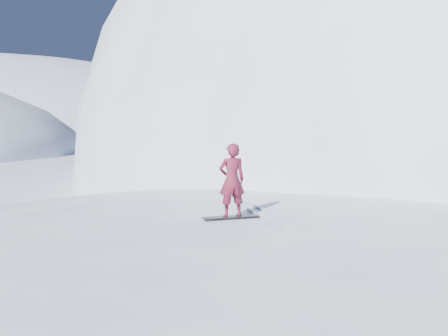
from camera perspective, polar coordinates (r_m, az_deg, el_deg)
The scene contains 6 objects.
near_ridge at distance 14.01m, azimuth 11.92°, elevation -14.40°, with size 36.00×28.00×4.80m, color white.
peak_shoulder at distance 32.71m, azimuth 14.96°, elevation -2.66°, with size 28.00×24.00×18.00m, color white.
wind_bumps at distance 12.73m, azimuth 6.77°, elevation -16.46°, with size 16.00×14.40×1.00m.
snowboard at distance 12.14m, azimuth 0.89°, elevation -5.61°, with size 1.44×0.27×0.02m, color black.
snowboarder at distance 11.99m, azimuth 0.90°, elevation -1.39°, with size 0.65×0.43×1.78m, color maroon.
board_tracks at distance 13.80m, azimuth 2.58°, elevation -4.16°, with size 1.09×5.99×0.04m.
Camera 1 is at (-4.17, -9.07, 4.88)m, focal length 40.00 mm.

